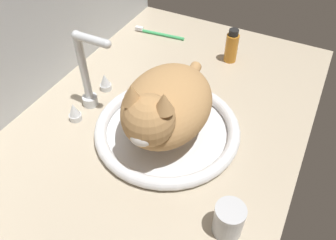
# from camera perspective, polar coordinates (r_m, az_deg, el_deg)

# --- Properties ---
(countertop) EXTENTS (1.12, 0.69, 0.03)m
(countertop) POSITION_cam_1_polar(r_m,az_deg,el_deg) (0.85, -1.80, -2.18)
(countertop) COLOR #B7A88E
(countertop) RESTS_ON ground
(backsplash_wall) EXTENTS (1.12, 0.02, 0.39)m
(backsplash_wall) POSITION_cam_1_polar(r_m,az_deg,el_deg) (0.93, -22.31, 12.92)
(backsplash_wall) COLOR #B2B7BC
(backsplash_wall) RESTS_ON ground
(sink_basin) EXTENTS (0.35, 0.35, 0.03)m
(sink_basin) POSITION_cam_1_polar(r_m,az_deg,el_deg) (0.82, 0.00, -1.32)
(sink_basin) COLOR white
(sink_basin) RESTS_ON countertop
(faucet) EXTENTS (0.17, 0.11, 0.22)m
(faucet) POSITION_cam_1_polar(r_m,az_deg,el_deg) (0.87, -13.22, 6.85)
(faucet) COLOR silver
(faucet) RESTS_ON countertop
(cat) EXTENTS (0.39, 0.23, 0.19)m
(cat) POSITION_cam_1_polar(r_m,az_deg,el_deg) (0.75, -0.56, 2.30)
(cat) COLOR tan
(cat) RESTS_ON sink_basin
(amber_bottle) EXTENTS (0.04, 0.04, 0.11)m
(amber_bottle) POSITION_cam_1_polar(r_m,az_deg,el_deg) (1.06, 10.73, 12.14)
(amber_bottle) COLOR #C67A23
(amber_bottle) RESTS_ON countertop
(metal_jar) EXTENTS (0.06, 0.06, 0.07)m
(metal_jar) POSITION_cam_1_polar(r_m,az_deg,el_deg) (0.66, 10.24, -16.32)
(metal_jar) COLOR #B2B5BA
(metal_jar) RESTS_ON countertop
(toothbrush) EXTENTS (0.03, 0.18, 0.02)m
(toothbrush) POSITION_cam_1_polar(r_m,az_deg,el_deg) (1.19, -1.65, 14.45)
(toothbrush) COLOR #3FB266
(toothbrush) RESTS_ON countertop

